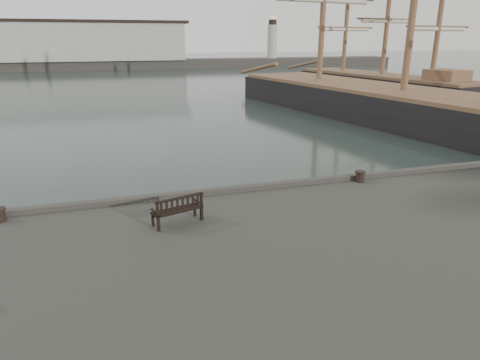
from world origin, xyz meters
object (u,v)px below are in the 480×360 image
at_px(tall_ship_main, 401,114).
at_px(bollard_right, 360,176).
at_px(tall_ship_far, 380,89).
at_px(bollard_left, 0,215).
at_px(bench, 178,215).

bearing_deg(tall_ship_main, bollard_right, -140.82).
bearing_deg(tall_ship_main, tall_ship_far, 50.63).
distance_m(bollard_left, bollard_right, 12.42).
xyz_separation_m(bollard_left, tall_ship_main, (26.95, 16.91, -0.99)).
height_order(bench, bollard_right, bench).
relative_size(bollard_left, tall_ship_far, 0.02).
relative_size(bollard_left, tall_ship_main, 0.01).
relative_size(bench, tall_ship_main, 0.04).
distance_m(bench, bollard_right, 7.54).
distance_m(bench, bollard_left, 5.39).
relative_size(bollard_right, tall_ship_far, 0.02).
bearing_deg(bench, tall_ship_main, 23.54).
height_order(bench, bollard_left, bench).
height_order(bollard_left, bollard_right, bollard_right).
bearing_deg(tall_ship_main, bollard_left, -157.89).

